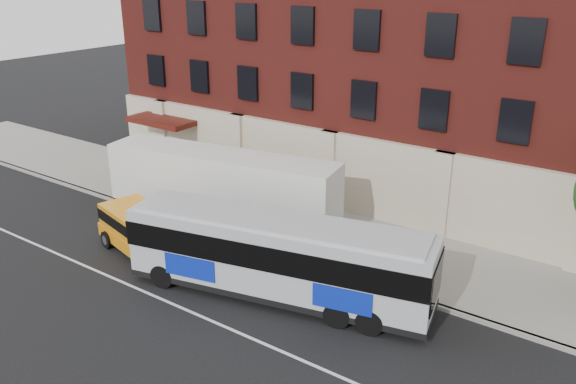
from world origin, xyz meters
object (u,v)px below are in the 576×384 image
Objects in this scene: sign_pole at (131,180)px; yellow_suv at (139,228)px; shipping_container at (222,192)px; city_bus at (278,255)px.

yellow_suv is at bearing -37.75° from sign_pole.
shipping_container is (5.67, 0.65, 0.42)m from sign_pole.
city_bus reaches higher than sign_pole.
yellow_suv is (-7.24, -0.43, -0.67)m from city_bus.
yellow_suv is 4.27m from shipping_container.
sign_pole is 0.48× the size of yellow_suv.
shipping_container reaches higher than yellow_suv.
sign_pole is at bearing 165.97° from city_bus.
city_bus is at bearing -14.03° from sign_pole.
city_bus is at bearing 3.40° from yellow_suv.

